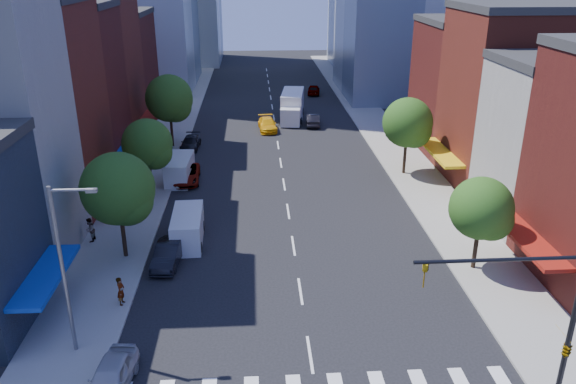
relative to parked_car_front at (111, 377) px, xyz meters
name	(u,v)px	position (x,y,z in m)	size (l,w,h in m)	color
ground	(310,354)	(9.50, 2.00, -0.74)	(220.00, 220.00, 0.00)	black
sidewalk_left	(169,136)	(-3.00, 42.00, -0.66)	(5.00, 120.00, 0.15)	gray
sidewalk_right	(382,132)	(22.00, 42.00, -0.66)	(5.00, 120.00, 0.15)	gray
bldg_left_2	(16,111)	(-11.50, 22.50, 7.26)	(12.00, 9.00, 16.00)	maroon
bldg_left_3	(53,94)	(-11.50, 31.00, 6.76)	(12.00, 8.00, 15.00)	#531814
bldg_left_4	(78,67)	(-11.50, 39.50, 7.76)	(12.00, 9.00, 17.00)	maroon
bldg_left_5	(102,71)	(-11.50, 49.00, 5.76)	(12.00, 10.00, 13.00)	#531814
bldg_right_1	(573,147)	(30.50, 17.00, 5.26)	(12.00, 8.00, 12.00)	silver
bldg_right_2	(522,100)	(30.50, 26.00, 6.76)	(12.00, 10.00, 15.00)	maroon
bldg_right_3	(478,88)	(30.50, 36.00, 5.76)	(12.00, 10.00, 13.00)	#531814
traffic_signal	(558,333)	(19.44, -2.50, 3.42)	(7.24, 2.24, 8.00)	black
streetlight	(65,261)	(-2.31, 3.00, 4.54)	(2.25, 0.25, 9.00)	slate
tree_left_near	(120,192)	(-1.85, 12.92, 4.13)	(4.80, 4.80, 7.30)	black
tree_left_mid	(149,146)	(-1.85, 23.92, 3.79)	(4.20, 4.20, 6.65)	black
tree_left_far	(171,100)	(-1.85, 37.92, 4.47)	(5.00, 5.00, 7.75)	black
tree_right_near	(484,211)	(21.15, 9.92, 3.45)	(4.00, 4.00, 6.20)	black
tree_right_far	(409,125)	(21.15, 27.92, 4.13)	(4.60, 4.60, 7.20)	black
parked_car_front	(111,377)	(0.00, 0.00, 0.00)	(1.74, 4.32, 1.47)	#A6A6AB
parked_car_second	(168,254)	(1.02, 11.94, -0.01)	(1.53, 4.40, 1.45)	black
parked_car_third	(186,174)	(0.60, 27.28, -0.02)	(2.37, 5.13, 1.43)	#999999
parked_car_rear	(191,143)	(0.00, 37.36, -0.08)	(1.84, 4.52, 1.31)	black
cargo_van_near	(187,229)	(2.00, 15.03, 0.35)	(2.23, 5.19, 2.18)	silver
cargo_van_far	(179,170)	(-0.01, 27.47, 0.36)	(2.31, 5.29, 2.22)	silver
taxi	(267,124)	(8.50, 44.05, -0.01)	(2.04, 5.01, 1.45)	#F1AC0C
traffic_car_oncoming	(313,120)	(14.18, 45.94, 0.00)	(1.56, 4.46, 1.47)	black
traffic_car_far	(314,89)	(16.17, 63.87, 0.01)	(1.76, 4.37, 1.49)	#999999
box_truck	(292,107)	(11.84, 49.15, 0.90)	(3.60, 8.85, 3.46)	silver
pedestrian_near	(121,291)	(-1.00, 7.06, 0.29)	(0.64, 0.42, 1.74)	#999999
pedestrian_far	(90,230)	(-4.91, 15.32, 0.30)	(0.86, 0.67, 1.77)	#999999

